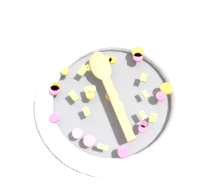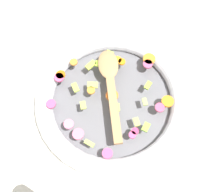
# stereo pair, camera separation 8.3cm
# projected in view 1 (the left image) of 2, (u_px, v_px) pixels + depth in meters

# --- Properties ---
(ground_plane) EXTENTS (4.00, 4.00, 0.00)m
(ground_plane) POSITION_uv_depth(u_px,v_px,m) (112.00, 103.00, 0.88)
(ground_plane) COLOR silver
(skillet) EXTENTS (0.42, 0.42, 0.05)m
(skillet) POSITION_uv_depth(u_px,v_px,m) (112.00, 100.00, 0.86)
(skillet) COLOR slate
(skillet) RESTS_ON ground_plane
(chopped_vegetables) EXTENTS (0.31, 0.33, 0.01)m
(chopped_vegetables) POSITION_uv_depth(u_px,v_px,m) (110.00, 94.00, 0.83)
(chopped_vegetables) COLOR orange
(chopped_vegetables) RESTS_ON skillet
(wooden_spoon) EXTENTS (0.21, 0.23, 0.01)m
(wooden_spoon) POSITION_uv_depth(u_px,v_px,m) (108.00, 84.00, 0.83)
(wooden_spoon) COLOR #A87F51
(wooden_spoon) RESTS_ON chopped_vegetables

